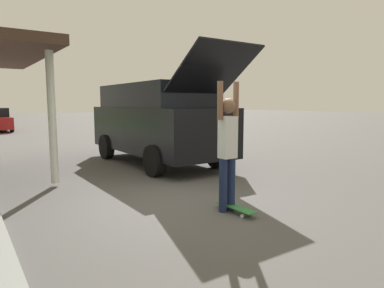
{
  "coord_description": "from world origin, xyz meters",
  "views": [
    {
      "loc": [
        -3.11,
        -4.98,
        1.73
      ],
      "look_at": [
        0.77,
        0.72,
        0.9
      ],
      "focal_mm": 32.0,
      "sensor_mm": 36.0,
      "label": 1
    }
  ],
  "objects": [
    {
      "name": "suv_parked",
      "position": [
        1.56,
        3.68,
        1.23
      ],
      "size": [
        2.13,
        5.84,
        2.97
      ],
      "color": "black",
      "rests_on": "ground_plane"
    },
    {
      "name": "skateboard",
      "position": [
        0.42,
        -1.03,
        0.08
      ],
      "size": [
        0.21,
        0.79,
        0.1
      ],
      "color": "#337F3D",
      "rests_on": "ground_plane"
    },
    {
      "name": "ground_plane",
      "position": [
        0.0,
        0.0,
        0.0
      ],
      "size": [
        120.0,
        120.0,
        0.0
      ],
      "primitive_type": "plane",
      "color": "#54514F"
    },
    {
      "name": "skateboarder",
      "position": [
        0.36,
        -0.88,
        1.07
      ],
      "size": [
        0.41,
        0.24,
        2.06
      ],
      "color": "#192347",
      "rests_on": "ground_plane"
    }
  ]
}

